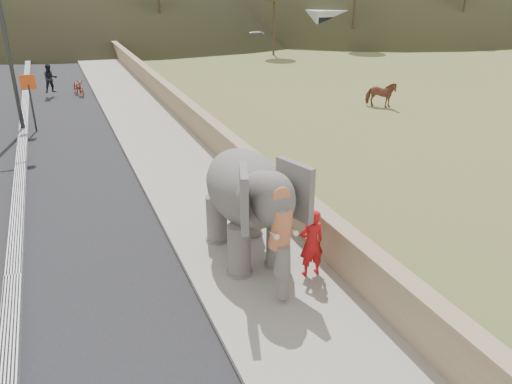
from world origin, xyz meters
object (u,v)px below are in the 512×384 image
(motorcyclist, at_px, (68,84))
(elephant_and_man, at_px, (247,203))
(cow, at_px, (381,94))
(lamppost, at_px, (9,10))

(motorcyclist, bearing_deg, elephant_and_man, -81.90)
(cow, xyz_separation_m, elephant_and_man, (-11.53, -11.14, 0.78))
(cow, distance_m, motorcyclist, 16.75)
(motorcyclist, bearing_deg, lamppost, -105.66)
(lamppost, xyz_separation_m, cow, (16.24, -1.89, -4.23))
(lamppost, relative_size, elephant_and_man, 2.24)
(cow, relative_size, motorcyclist, 0.67)
(lamppost, bearing_deg, elephant_and_man, -70.13)
(cow, bearing_deg, motorcyclist, 101.01)
(motorcyclist, bearing_deg, cow, -31.07)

